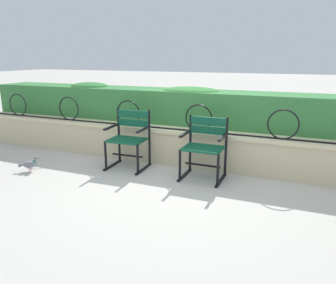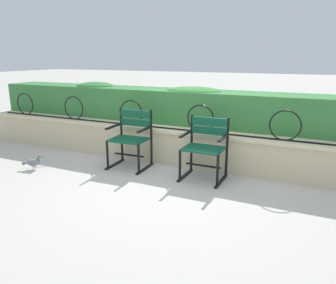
# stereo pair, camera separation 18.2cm
# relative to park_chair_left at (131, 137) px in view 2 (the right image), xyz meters

# --- Properties ---
(ground_plane) EXTENTS (60.00, 60.00, 0.00)m
(ground_plane) POSITION_rel_park_chair_left_xyz_m (0.78, -0.47, -0.46)
(ground_plane) COLOR #BCB7AD
(stone_wall) EXTENTS (8.37, 0.41, 0.55)m
(stone_wall) POSITION_rel_park_chair_left_xyz_m (0.78, 0.45, -0.18)
(stone_wall) COLOR beige
(stone_wall) RESTS_ON ground
(iron_arch_fence) EXTENTS (7.81, 0.02, 0.42)m
(iron_arch_fence) POSITION_rel_park_chair_left_xyz_m (0.45, 0.38, 0.27)
(iron_arch_fence) COLOR black
(iron_arch_fence) RESTS_ON stone_wall
(hedge_row) EXTENTS (8.21, 0.70, 0.64)m
(hedge_row) POSITION_rel_park_chair_left_xyz_m (0.79, 0.98, 0.38)
(hedge_row) COLOR #387A3D
(hedge_row) RESTS_ON stone_wall
(park_chair_left) EXTENTS (0.59, 0.54, 0.88)m
(park_chair_left) POSITION_rel_park_chair_left_xyz_m (0.00, 0.00, 0.00)
(park_chair_left) COLOR #0F4C33
(park_chair_left) RESTS_ON ground
(park_chair_right) EXTENTS (0.57, 0.52, 0.85)m
(park_chair_right) POSITION_rel_park_chair_left_xyz_m (1.19, 0.00, -0.01)
(park_chair_right) COLOR #0F4C33
(park_chair_right) RESTS_ON ground
(pigeon_far_side) EXTENTS (0.26, 0.21, 0.22)m
(pigeon_far_side) POSITION_rel_park_chair_left_xyz_m (-1.27, -0.77, -0.35)
(pigeon_far_side) COLOR gray
(pigeon_far_side) RESTS_ON ground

